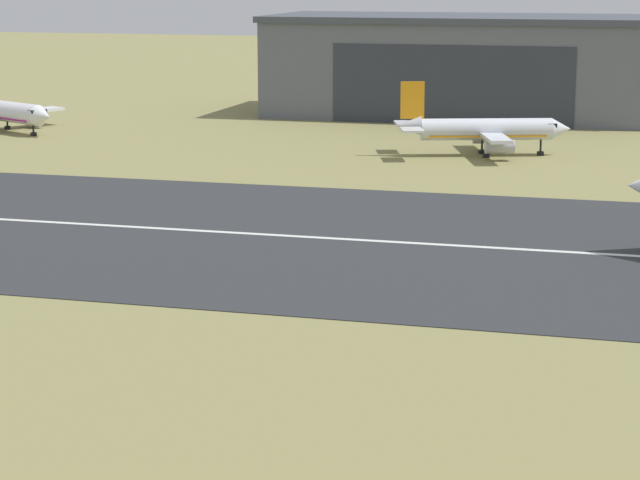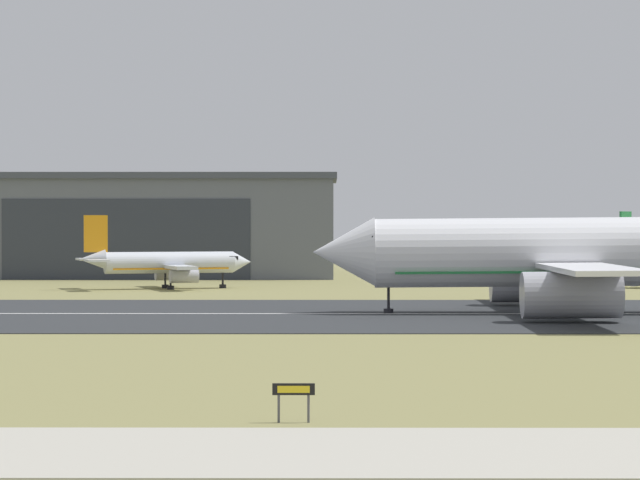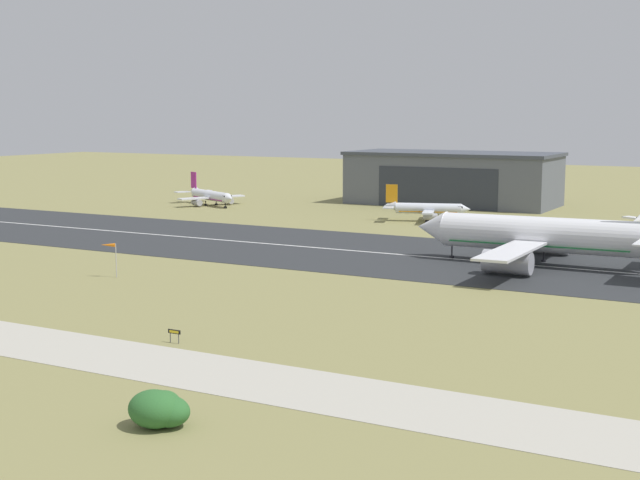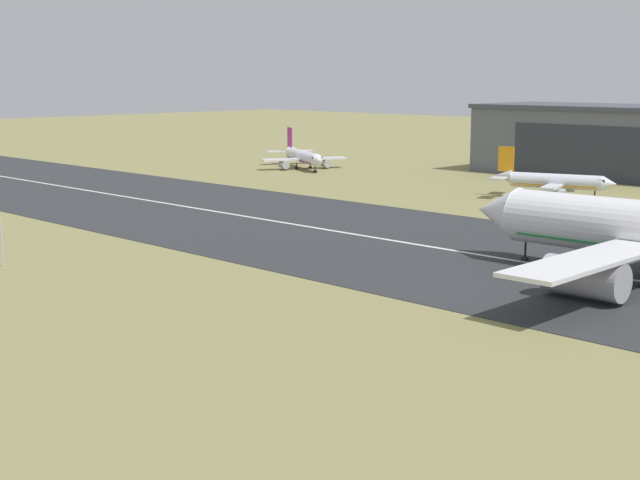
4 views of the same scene
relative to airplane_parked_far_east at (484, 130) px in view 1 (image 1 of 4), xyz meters
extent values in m
cube|color=#2B2D30|center=(10.32, -49.67, -3.00)|extent=(480.11, 46.22, 0.06)
cube|color=silver|center=(10.32, -49.67, -2.96)|extent=(432.10, 0.70, 0.01)
cube|color=slate|center=(-8.61, 40.82, 3.93)|extent=(56.94, 24.89, 13.91)
cube|color=#424751|center=(-8.61, 40.82, 11.33)|extent=(57.94, 25.89, 0.90)
cube|color=#2D333D|center=(-8.61, 28.33, 2.54)|extent=(34.17, 0.12, 11.13)
cone|color=silver|center=(-57.51, 1.23, -0.27)|extent=(3.46, 3.58, 2.76)
cube|color=black|center=(-58.72, 1.85, 0.28)|extent=(2.04, 2.59, 0.44)
cube|color=silver|center=(-64.20, 10.91, -0.75)|extent=(6.48, 8.91, 0.40)
cylinder|color=#A8A8B2|center=(-63.98, 10.04, -1.85)|extent=(3.97, 3.14, 1.71)
cylinder|color=black|center=(-59.68, 2.33, -2.34)|extent=(0.24, 0.24, 1.38)
cylinder|color=black|center=(-59.68, 2.33, -2.81)|extent=(0.84, 0.84, 0.44)
cylinder|color=black|center=(-66.44, 7.60, -2.34)|extent=(0.24, 0.24, 1.38)
cylinder|color=black|center=(-66.44, 7.60, -2.81)|extent=(0.84, 0.84, 0.44)
cylinder|color=silver|center=(0.32, 0.10, 0.10)|extent=(15.42, 7.16, 2.55)
cone|color=silver|center=(8.73, 2.82, 0.10)|extent=(2.96, 3.13, 2.55)
cone|color=silver|center=(-8.45, -2.74, 0.56)|extent=(3.61, 3.12, 2.29)
cube|color=black|center=(7.53, 2.44, 0.61)|extent=(1.71, 2.40, 0.44)
cube|color=orange|center=(0.32, 0.10, -0.60)|extent=(13.92, 6.56, 0.20)
cube|color=silver|center=(2.10, -4.41, -0.35)|extent=(4.56, 7.56, 0.40)
cylinder|color=#A8A8B2|center=(2.40, -3.71, -1.38)|extent=(3.63, 2.52, 1.58)
cube|color=silver|center=(-0.88, 4.80, -0.35)|extent=(4.56, 7.56, 0.40)
cylinder|color=#A8A8B2|center=(-0.23, 4.41, -1.38)|extent=(3.63, 2.52, 1.58)
cube|color=orange|center=(-8.02, -2.60, 3.54)|extent=(2.72, 1.12, 4.33)
cube|color=silver|center=(-7.41, -5.78, 0.48)|extent=(3.50, 4.45, 0.24)
cube|color=silver|center=(-9.39, 0.34, 0.48)|extent=(3.50, 4.45, 0.24)
cylinder|color=black|center=(6.49, 2.10, -2.10)|extent=(0.24, 0.24, 1.85)
cylinder|color=black|center=(6.49, 2.10, -2.81)|extent=(0.84, 0.84, 0.44)
cylinder|color=black|center=(0.60, -1.41, -2.10)|extent=(0.24, 0.24, 1.85)
cylinder|color=black|center=(0.60, -1.41, -2.81)|extent=(0.84, 0.84, 0.44)
cylinder|color=black|center=(-0.34, 1.50, -2.10)|extent=(0.24, 0.24, 1.85)
cylinder|color=black|center=(-0.34, 1.50, -2.81)|extent=(0.84, 0.84, 0.44)
camera|label=1|loc=(20.03, -145.13, 18.31)|focal=70.00mm
camera|label=2|loc=(19.09, -178.94, 4.81)|focal=85.00mm
camera|label=3|loc=(78.61, -197.21, 22.47)|focal=50.00mm
camera|label=4|loc=(76.99, -136.20, 17.66)|focal=50.00mm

